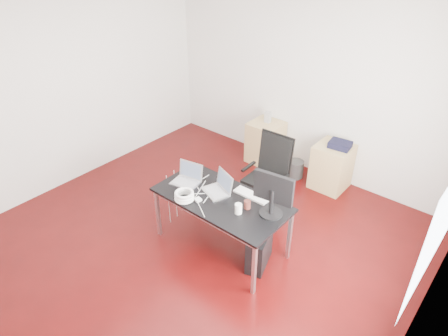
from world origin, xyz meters
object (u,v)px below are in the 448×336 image
Objects in this scene: filing_cabinet_left at (265,142)px; desk at (221,202)px; office_chair at (269,171)px; pc_tower at (259,250)px; filing_cabinet_right at (331,167)px.

desk is at bearing -69.08° from filing_cabinet_left.
office_chair is (-0.02, 1.01, -0.07)m from desk.
desk is 2.29× the size of filing_cabinet_left.
office_chair is 1.18m from pc_tower.
filing_cabinet_right is 2.03m from pc_tower.
filing_cabinet_left is 2.43m from pc_tower.
filing_cabinet_left is at bearing 110.92° from desk.
filing_cabinet_right is at bearing 0.00° from filing_cabinet_left.
office_chair is 1.17m from filing_cabinet_right.
filing_cabinet_left and filing_cabinet_right have the same top height.
office_chair is at bearing 101.89° from pc_tower.
pc_tower is at bearing -56.67° from filing_cabinet_left.
desk is 1.48× the size of office_chair.
office_chair is 1.54× the size of filing_cabinet_right.
office_chair reaches higher than desk.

